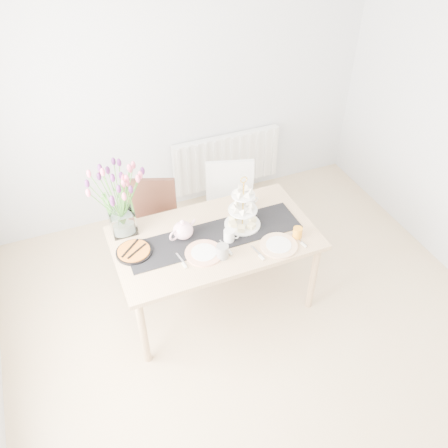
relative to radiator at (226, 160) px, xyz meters
name	(u,v)px	position (x,y,z in m)	size (l,w,h in m)	color
room_shell	(288,240)	(-0.50, -2.19, 0.85)	(4.50, 4.50, 4.50)	tan
radiator	(226,160)	(0.00, 0.00, 0.00)	(1.20, 0.08, 0.60)	white
dining_table	(215,243)	(-0.69, -1.41, 0.22)	(1.60, 0.90, 0.75)	tan
chair_brown	(151,222)	(-1.06, -0.81, 0.09)	(0.59, 0.59, 0.92)	#391C15
chair_white	(231,202)	(-0.28, -0.79, 0.08)	(0.56, 0.56, 0.90)	silver
table_runner	(215,236)	(-0.69, -1.41, 0.30)	(1.40, 0.35, 0.01)	black
tulip_vase	(117,192)	(-1.34, -1.07, 0.69)	(0.70, 0.70, 0.61)	silver
cake_stand	(243,214)	(-0.43, -1.37, 0.42)	(0.29, 0.29, 0.43)	gold
teapot	(183,230)	(-0.92, -1.34, 0.38)	(0.26, 0.21, 0.17)	silver
cream_jug	(249,202)	(-0.28, -1.17, 0.35)	(0.10, 0.10, 0.10)	white
tart_tin	(134,252)	(-1.33, -1.36, 0.32)	(0.27, 0.27, 0.03)	black
mug_grey	(222,252)	(-0.72, -1.65, 0.36)	(0.09, 0.09, 0.11)	gray
mug_white	(229,236)	(-0.60, -1.50, 0.35)	(0.09, 0.09, 0.10)	silver
mug_orange	(298,233)	(-0.09, -1.66, 0.34)	(0.07, 0.07, 0.09)	orange
plate_left	(204,253)	(-0.84, -1.57, 0.31)	(0.29, 0.29, 0.02)	silver
plate_right	(279,245)	(-0.27, -1.71, 0.31)	(0.29, 0.29, 0.02)	white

